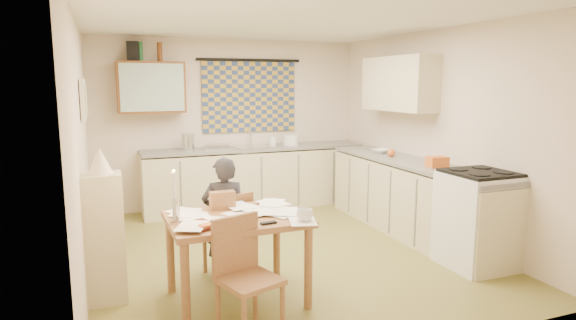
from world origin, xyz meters
name	(u,v)px	position (x,y,z in m)	size (l,w,h in m)	color
floor	(282,251)	(0.00, 0.00, -0.01)	(4.00, 4.50, 0.02)	olive
ceiling	(282,20)	(0.00, 0.00, 2.51)	(4.00, 4.50, 0.02)	white
wall_back	(230,124)	(0.00, 2.26, 1.25)	(4.00, 0.02, 2.50)	beige
wall_front	(403,178)	(0.00, -2.26, 1.25)	(4.00, 0.02, 2.50)	beige
wall_left	(80,149)	(-2.01, 0.00, 1.25)	(0.02, 4.50, 2.50)	beige
wall_right	(435,133)	(2.01, 0.00, 1.25)	(0.02, 4.50, 2.50)	beige
window_blind	(249,97)	(0.30, 2.22, 1.65)	(1.45, 0.03, 1.05)	navy
curtain_rod	(249,60)	(0.30, 2.20, 2.20)	(0.04, 0.04, 1.60)	black
wall_cabinet	(151,87)	(-1.15, 2.08, 1.80)	(0.90, 0.34, 0.70)	#582D10
wall_cabinet_glass	(152,88)	(-1.15, 1.91, 1.80)	(0.84, 0.02, 0.64)	#99B2A5
upper_cabinet_right	(399,84)	(1.83, 0.55, 1.85)	(0.34, 1.30, 0.70)	#C7B98D
framed_print	(83,99)	(-1.97, 0.40, 1.70)	(0.04, 0.50, 0.40)	beige
print_canvas	(86,99)	(-1.95, 0.40, 1.70)	(0.01, 0.42, 0.32)	beige
counter_back	(255,178)	(0.30, 1.95, 0.45)	(3.30, 0.62, 0.92)	#C7B98D
counter_right	(411,198)	(1.70, 0.00, 0.45)	(0.62, 2.95, 0.92)	#C7B98D
stove	(477,219)	(1.70, -1.13, 0.49)	(0.64, 0.64, 0.99)	white
sink	(252,150)	(0.25, 1.95, 0.88)	(0.55, 0.45, 0.10)	silver
tap	(250,136)	(0.28, 2.13, 1.06)	(0.03, 0.03, 0.28)	silver
dish_rack	(217,147)	(-0.28, 1.95, 0.95)	(0.35, 0.30, 0.06)	silver
kettle	(188,142)	(-0.69, 1.95, 1.04)	(0.18, 0.18, 0.24)	silver
mixing_bowl	(291,140)	(0.87, 1.95, 1.00)	(0.24, 0.24, 0.16)	white
soap_bottle	(272,140)	(0.58, 2.00, 1.01)	(0.09, 0.09, 0.18)	white
bowl	(381,151)	(1.70, 0.73, 0.95)	(0.29, 0.29, 0.05)	white
orange_bag	(437,162)	(1.70, -0.46, 0.98)	(0.22, 0.16, 0.12)	#D16021
fruit_orange	(391,153)	(1.65, 0.39, 0.97)	(0.10, 0.10, 0.10)	#D16021
speaker	(133,51)	(-1.36, 2.08, 2.28)	(0.16, 0.20, 0.26)	black
bottle_green	(140,52)	(-1.27, 2.08, 2.28)	(0.07, 0.07, 0.26)	#195926
bottle_brown	(160,52)	(-1.01, 2.08, 2.28)	(0.07, 0.07, 0.26)	#582D10
dining_table	(237,258)	(-0.79, -1.02, 0.38)	(1.15, 0.88, 0.75)	brown
chair_far	(228,248)	(-0.72, -0.42, 0.26)	(0.48, 0.48, 0.83)	brown
chair_near	(249,300)	(-0.86, -1.61, 0.27)	(0.51, 0.51, 0.88)	brown
person	(225,218)	(-0.77, -0.48, 0.59)	(0.48, 0.37, 1.18)	black
shelf_stand	(105,238)	(-1.84, -0.63, 0.56)	(0.32, 0.30, 1.12)	#C7B98D
lampshade	(100,161)	(-1.84, -0.63, 1.23)	(0.20, 0.20, 0.22)	beige
letter_rack	(222,200)	(-0.85, -0.75, 0.83)	(0.22, 0.10, 0.16)	brown
mug	(305,215)	(-0.32, -1.38, 0.80)	(0.16, 0.16, 0.10)	white
magazine	(190,228)	(-1.22, -1.26, 0.76)	(0.29, 0.33, 0.03)	maroon
book	(195,224)	(-1.16, -1.15, 0.76)	(0.22, 0.26, 0.02)	#D16021
orange_box	(208,227)	(-1.09, -1.30, 0.77)	(0.12, 0.08, 0.04)	#D16021
eyeglasses	(269,223)	(-0.61, -1.34, 0.76)	(0.13, 0.04, 0.02)	black
candle_holder	(176,210)	(-1.28, -0.99, 0.84)	(0.06, 0.06, 0.18)	silver
candle	(174,185)	(-1.29, -0.96, 1.04)	(0.02, 0.02, 0.22)	white
candle_flame	(174,171)	(-1.29, -0.98, 1.16)	(0.02, 0.02, 0.02)	#FFCC66
papers	(239,213)	(-0.76, -0.98, 0.76)	(1.17, 0.99, 0.03)	white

